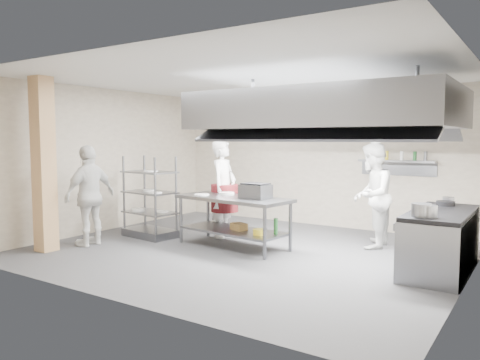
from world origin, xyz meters
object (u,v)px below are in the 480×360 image
Objects in this scene: chef_line at (372,196)px; chef_plating at (90,195)px; cooking_range at (440,243)px; griddle at (255,191)px; pass_rack at (150,197)px; stockpot at (421,210)px; chef_head at (224,189)px; island at (233,222)px.

chef_line is 5.09m from chef_plating.
griddle reaches higher than cooking_range.
pass_rack is 6.14× the size of stockpot.
cooking_range is at bearing 105.04° from chef_plating.
pass_rack is 0.80× the size of cooking_range.
chef_head is 2.53m from chef_plating.
chef_line is (2.09, 1.32, 0.48)m from island.
pass_rack reaches higher than stockpot.
stockpot is (5.55, 0.97, 0.07)m from chef_plating.
griddle is (-1.66, -1.26, 0.09)m from chef_line.
chef_head reaches higher than chef_plating.
chef_head is at bearing 139.18° from chef_plating.
cooking_range is 3.07m from griddle.
chef_line reaches higher than cooking_range.
pass_rack is at bearing 178.01° from stockpot.
stockpot is at bearing -100.34° from cooking_range.
chef_head is 1.05× the size of chef_plating.
stockpot reaches higher than cooking_range.
chef_line is at bearing 144.45° from cooking_range.
island is 4.37× the size of griddle.
chef_head is 2.83m from chef_line.
cooking_range is 1.72m from chef_line.
pass_rack is at bearing -74.86° from chef_line.
griddle is (2.69, 1.38, 0.11)m from chef_plating.
griddle is (0.43, 0.06, 0.57)m from island.
island is at bearing -168.06° from griddle.
island is 8.18× the size of stockpot.
pass_rack is 5.18m from stockpot.
chef_head is at bearing 143.22° from island.
cooking_range is at bearing 12.47° from pass_rack.
island is 3.35m from stockpot.
chef_plating reaches higher than island.
chef_head is at bearing 40.01° from pass_rack.
cooking_range is 4.09× the size of griddle.
chef_line reaches higher than stockpot.
chef_plating is (-5.68, -1.69, 0.50)m from cooking_range.
chef_head is 1.03× the size of chef_line.
chef_head reaches higher than stockpot.
griddle is (2.32, 0.23, 0.23)m from pass_rack.
island is at bearing 173.90° from stockpot.
pass_rack reaches higher than island.
chef_plating is (-4.35, -2.64, -0.02)m from chef_line.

